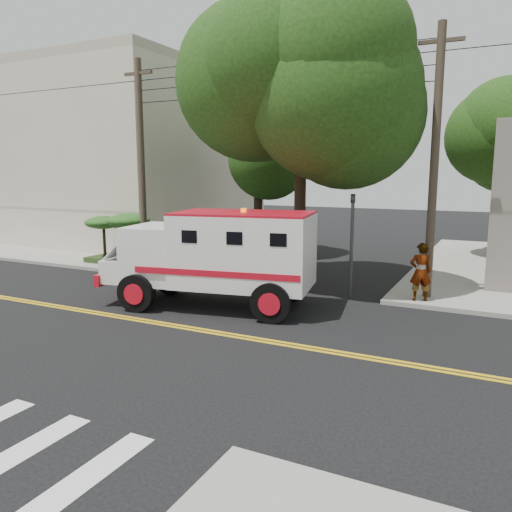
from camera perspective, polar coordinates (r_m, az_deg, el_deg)
The scene contains 12 objects.
ground at distance 14.70m, azimuth -10.23°, elevation -7.72°, with size 100.00×100.00×0.00m, color black.
sidewalk_nw at distance 33.34m, azimuth -14.97°, elevation 1.86°, with size 17.00×17.00×0.15m, color gray.
building_left at distance 35.53m, azimuth -16.16°, elevation 10.47°, with size 16.00×14.00×10.00m, color beige.
utility_pole_left at distance 22.23m, azimuth -12.94°, elevation 9.74°, with size 0.28×0.28×9.00m, color #382D23.
utility_pole_right at distance 17.53m, azimuth 19.69°, elevation 9.56°, with size 0.28×0.28×9.00m, color #382D23.
tree_main at distance 18.81m, azimuth 6.19°, elevation 18.27°, with size 6.08×5.70×9.85m.
tree_left at distance 25.59m, azimuth 0.69°, elevation 12.67°, with size 4.48×4.20×7.70m.
traffic_signal at distance 17.56m, azimuth 10.91°, elevation 2.50°, with size 0.15×0.18×3.60m.
accessibility_sign at distance 22.94m, azimuth -13.53°, elevation 1.85°, with size 0.45×0.10×2.02m.
palm_planter at distance 24.05m, azimuth -15.12°, elevation 2.80°, with size 3.52×2.63×2.36m.
armored_truck at distance 15.99m, azimuth -4.43°, elevation 0.31°, with size 7.16×3.75×3.10m.
pedestrian_a at distance 17.15m, azimuth 18.29°, elevation -1.74°, with size 0.70×0.46×1.93m, color gray.
Camera 1 is at (8.50, -11.19, 4.31)m, focal length 35.00 mm.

